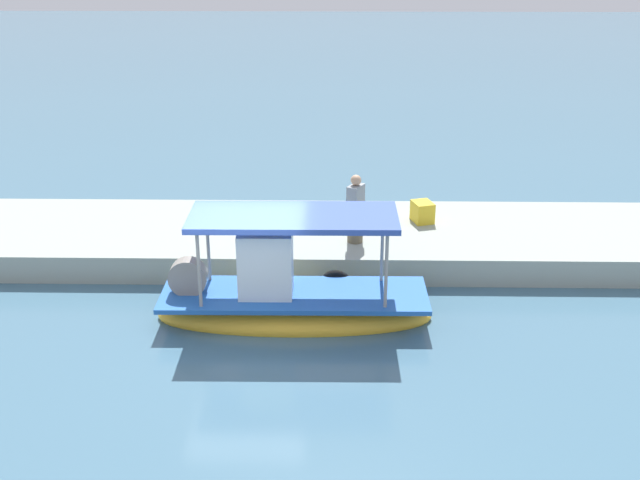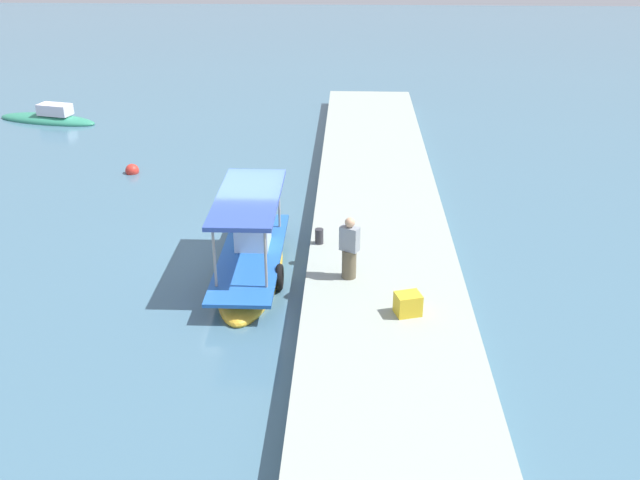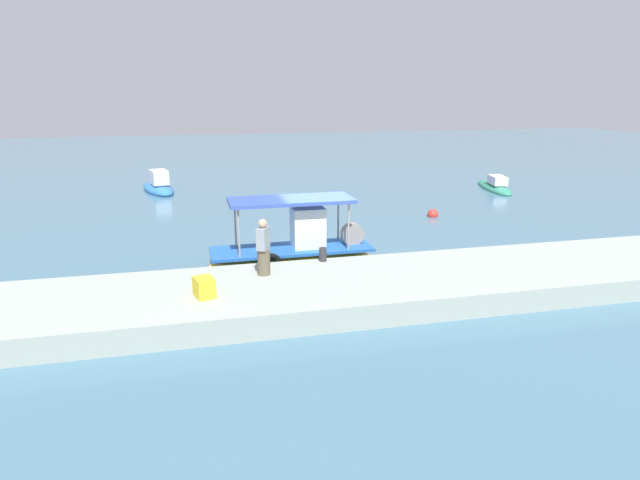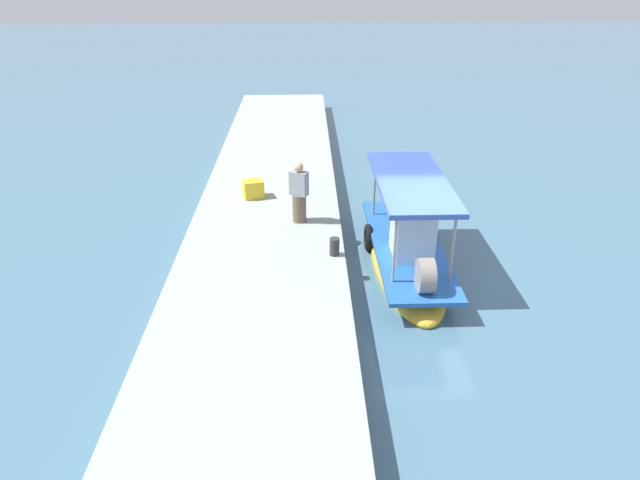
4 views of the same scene
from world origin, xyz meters
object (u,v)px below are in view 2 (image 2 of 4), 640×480
fisherman_near_bollard (349,251)px  mooring_bollard (319,236)px  cargo_crate (408,304)px  moored_boat_near (48,119)px  main_fishing_boat (252,257)px  marker_buoy (132,170)px

fisherman_near_bollard → mooring_bollard: fisherman_near_bollard is taller
mooring_bollard → cargo_crate: 4.35m
fisherman_near_bollard → moored_boat_near: size_ratio=0.32×
main_fishing_boat → moored_boat_near: 19.02m
mooring_bollard → moored_boat_near: mooring_bollard is taller
fisherman_near_bollard → moored_boat_near: (16.32, 14.56, -1.29)m
main_fishing_boat → marker_buoy: main_fishing_boat is taller
cargo_crate → mooring_bollard: bearing=31.1°
main_fishing_boat → cargo_crate: main_fishing_boat is taller
mooring_bollard → cargo_crate: cargo_crate is taller
mooring_bollard → moored_boat_near: (14.34, 13.70, -0.75)m
marker_buoy → moored_boat_near: size_ratio=0.10×
marker_buoy → fisherman_near_bollard: bearing=-137.8°
cargo_crate → moored_boat_near: size_ratio=0.11×
main_fishing_boat → marker_buoy: size_ratio=11.11×
main_fishing_boat → cargo_crate: 5.22m
fisherman_near_bollard → cargo_crate: fisherman_near_bollard is taller
fisherman_near_bollard → moored_boat_near: fisherman_near_bollard is taller
fisherman_near_bollard → cargo_crate: (-1.74, -1.39, -0.49)m
cargo_crate → moored_boat_near: bearing=41.4°
fisherman_near_bollard → cargo_crate: bearing=-141.5°
mooring_bollard → marker_buoy: bearing=46.0°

